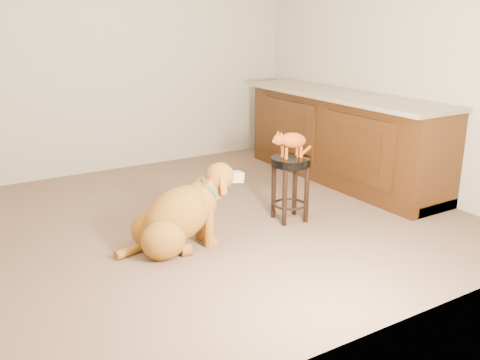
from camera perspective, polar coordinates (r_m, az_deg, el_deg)
floor at (r=4.61m, az=-5.11°, el=-4.67°), size 4.50×4.00×0.01m
room_shell at (r=4.28m, az=-5.73°, el=16.65°), size 4.54×4.04×2.62m
cabinet_run at (r=5.78m, az=10.88°, el=4.20°), size 0.70×2.56×0.94m
padded_stool at (r=4.57m, az=5.39°, el=0.43°), size 0.34×0.34×0.56m
wood_stool at (r=6.26m, az=5.90°, el=4.81°), size 0.42×0.42×0.72m
golden_retriever at (r=4.07m, az=-6.54°, el=-3.91°), size 1.07×0.55×0.68m
tabby_kitten at (r=4.49m, az=5.39°, el=4.14°), size 0.42×0.16×0.26m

